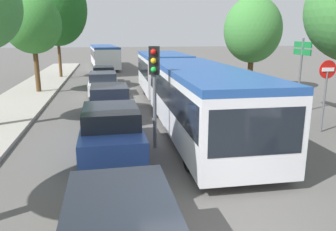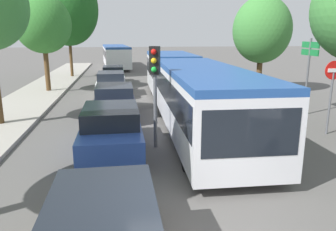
# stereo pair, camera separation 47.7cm
# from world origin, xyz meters

# --- Properties ---
(kerb_strip_left) EXTENTS (3.20, 45.04, 0.14)m
(kerb_strip_left) POSITION_xyz_m (-6.60, 17.52, 0.07)
(kerb_strip_left) COLOR #9E998E
(kerb_strip_left) RESTS_ON ground
(articulated_bus) EXTENTS (3.02, 17.57, 2.60)m
(articulated_bus) POSITION_xyz_m (1.79, 11.20, 1.50)
(articulated_bus) COLOR silver
(articulated_bus) RESTS_ON ground
(city_bus_rear) EXTENTS (3.42, 11.76, 2.50)m
(city_bus_rear) POSITION_xyz_m (-1.81, 35.05, 1.44)
(city_bus_rear) COLOR silver
(city_bus_rear) RESTS_ON ground
(queued_car_blue) EXTENTS (1.89, 4.42, 1.53)m
(queued_car_blue) POSITION_xyz_m (-1.64, 6.16, 0.78)
(queued_car_blue) COLOR #284799
(queued_car_blue) RESTS_ON ground
(queued_car_navy) EXTENTS (1.83, 4.27, 1.48)m
(queued_car_navy) POSITION_xyz_m (-1.60, 11.11, 0.75)
(queued_car_navy) COLOR navy
(queued_car_navy) RESTS_ON ground
(queued_car_white) EXTENTS (1.79, 4.18, 1.45)m
(queued_car_white) POSITION_xyz_m (-1.91, 16.93, 0.74)
(queued_car_white) COLOR white
(queued_car_white) RESTS_ON ground
(queued_car_green) EXTENTS (1.68, 3.92, 1.36)m
(queued_car_green) POSITION_xyz_m (-1.87, 21.93, 0.69)
(queued_car_green) COLOR #236638
(queued_car_green) RESTS_ON ground
(traffic_light) EXTENTS (0.38, 0.40, 3.40)m
(traffic_light) POSITION_xyz_m (-0.18, 6.41, 2.50)
(traffic_light) COLOR #56595E
(traffic_light) RESTS_ON ground
(no_entry_sign) EXTENTS (0.70, 0.08, 2.82)m
(no_entry_sign) POSITION_xyz_m (6.57, 6.99, 1.88)
(no_entry_sign) COLOR #56595E
(no_entry_sign) RESTS_ON ground
(direction_sign_post) EXTENTS (0.10, 1.40, 3.60)m
(direction_sign_post) POSITION_xyz_m (7.39, 10.04, 2.55)
(direction_sign_post) COLOR #56595E
(direction_sign_post) RESTS_ON ground
(tree_left_far) EXTENTS (3.54, 3.54, 6.26)m
(tree_left_far) POSITION_xyz_m (-6.08, 18.29, 4.39)
(tree_left_far) COLOR #51381E
(tree_left_far) RESTS_ON ground
(tree_left_distant) EXTENTS (5.17, 5.17, 8.99)m
(tree_left_distant) POSITION_xyz_m (-5.64, 26.00, 5.73)
(tree_left_distant) COLOR #51381E
(tree_left_distant) RESTS_ON ground
(tree_right_mid) EXTENTS (3.73, 3.73, 6.17)m
(tree_right_mid) POSITION_xyz_m (7.80, 16.42, 4.04)
(tree_right_mid) COLOR #51381E
(tree_right_mid) RESTS_ON ground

